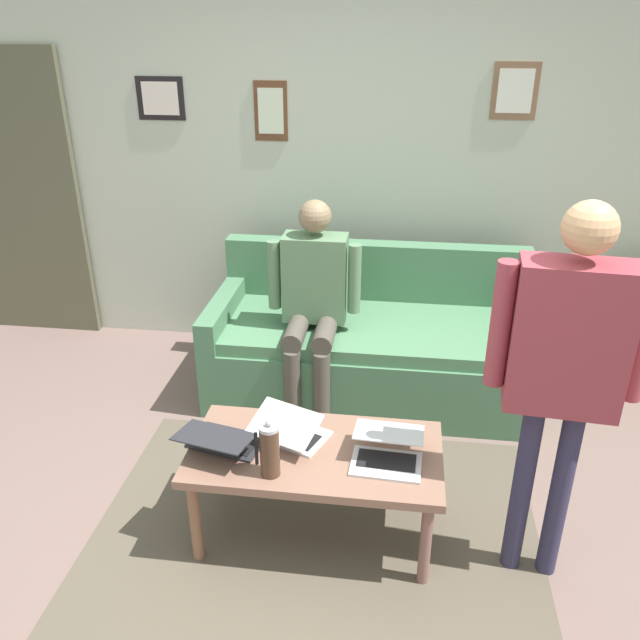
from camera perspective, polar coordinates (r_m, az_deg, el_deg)
The scene contains 12 objects.
ground_plane at distance 3.09m, azimuth -3.05°, elevation -20.43°, with size 7.68×7.68×0.00m, color #745B54.
area_rug at distance 3.13m, azimuth -0.67°, elevation -19.47°, with size 2.09×1.81×0.01m, color brown.
back_wall at distance 4.41m, azimuth 1.82°, elevation 14.15°, with size 7.04×0.11×2.70m.
interior_door at distance 5.15m, azimuth -24.76°, elevation 9.78°, with size 0.82×0.09×2.05m.
couch at distance 4.12m, azimuth 4.52°, elevation -2.28°, with size 1.99×0.91×0.88m.
coffee_table at distance 2.93m, azimuth -0.42°, elevation -12.31°, with size 1.12×0.59×0.47m.
laptop_left at distance 2.94m, azimuth -2.70°, elevation -9.84°, with size 0.39×0.37×0.15m.
laptop_center at distance 2.82m, azimuth 5.99°, elevation -11.66°, with size 0.31×0.31×0.13m.
laptop_right at distance 2.92m, azimuth -8.65°, elevation -10.51°, with size 0.38×0.37×0.12m.
french_press at distance 2.70m, azimuth -4.52°, elevation -11.48°, with size 0.11×0.08×0.27m.
person_standing at distance 2.57m, azimuth 21.03°, elevation -3.03°, with size 0.58×0.22×1.66m.
person_seated at distance 3.76m, azimuth -0.60°, elevation 2.15°, with size 0.55×0.51×1.28m.
Camera 1 is at (-0.44, 2.11, 2.21)m, focal length 35.98 mm.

